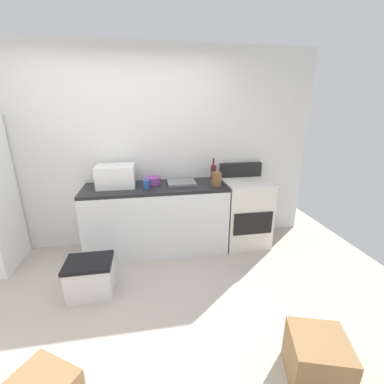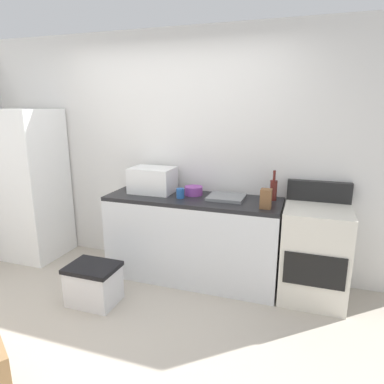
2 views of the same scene
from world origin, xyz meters
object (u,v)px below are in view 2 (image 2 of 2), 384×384
refrigerator (30,185)px  mixing_bowl (194,191)px  wine_bottle (273,189)px  knife_block (266,199)px  microwave (153,180)px  storage_bin (94,284)px  stove_oven (314,252)px  coffee_mug (180,193)px

refrigerator → mixing_bowl: 2.03m
wine_bottle → refrigerator: bearing=-175.8°
knife_block → mixing_bowl: knife_block is taller
microwave → mixing_bowl: size_ratio=2.42×
knife_block → mixing_bowl: 0.82m
knife_block → storage_bin: knife_block is taller
stove_oven → mixing_bowl: bearing=175.7°
microwave → knife_block: bearing=-9.9°
stove_oven → knife_block: (-0.46, -0.15, 0.52)m
wine_bottle → mixing_bowl: bearing=-175.7°
wine_bottle → knife_block: wine_bottle is taller
stove_oven → knife_block: 0.72m
microwave → mixing_bowl: 0.47m
refrigerator → coffee_mug: 1.94m
mixing_bowl → knife_block: bearing=-17.5°
coffee_mug → knife_block: bearing=-5.3°
coffee_mug → mixing_bowl: coffee_mug is taller
refrigerator → storage_bin: 1.66m
microwave → storage_bin: (-0.24, -0.84, -0.84)m
stove_oven → knife_block: stove_oven is taller
stove_oven → knife_block: bearing=-161.7°
stove_oven → mixing_bowl: stove_oven is taller
coffee_mug → storage_bin: bearing=-131.1°
refrigerator → coffee_mug: size_ratio=17.80×
microwave → stove_oven: bearing=-2.1°
knife_block → storage_bin: 1.79m
refrigerator → wine_bottle: 2.85m
mixing_bowl → stove_oven: bearing=-4.3°
refrigerator → microwave: size_ratio=3.87×
wine_bottle → mixing_bowl: 0.82m
coffee_mug → mixing_bowl: bearing=62.1°
refrigerator → stove_oven: size_ratio=1.62×
refrigerator → wine_bottle: bearing=4.2°
refrigerator → knife_block: size_ratio=9.89×
mixing_bowl → storage_bin: 1.35m
stove_oven → coffee_mug: size_ratio=11.00×
knife_block → storage_bin: (-1.48, -0.62, -0.80)m
stove_oven → wine_bottle: bearing=160.2°
knife_block → storage_bin: size_ratio=0.39×
coffee_mug → knife_block: (0.87, -0.08, 0.04)m
refrigerator → microwave: 1.58m
knife_block → microwave: bearing=170.1°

